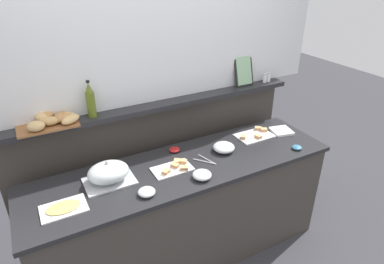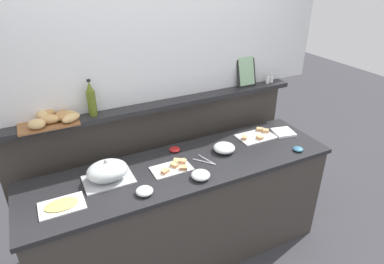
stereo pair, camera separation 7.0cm
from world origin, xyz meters
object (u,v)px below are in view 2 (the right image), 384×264
Objects in this scene: napkin_stack at (283,132)px; olive_oil_bottle at (91,100)px; glass_bowl_large at (201,175)px; sandwich_platter_rear at (256,136)px; glass_bowl_small at (145,191)px; serving_tongs at (206,161)px; glass_bowl_medium at (224,148)px; framed_picture at (246,70)px; salt_shaker at (268,79)px; cold_cuts_platter at (62,205)px; sandwich_platter_front at (173,167)px; condiment_bowl_red at (175,149)px; bread_basket at (53,118)px; pepper_shaker at (272,78)px; serving_cloche at (107,172)px; condiment_bowl_teal at (298,149)px.

olive_oil_bottle is (-1.54, 0.36, 0.46)m from napkin_stack.
olive_oil_bottle is (-0.57, 0.63, 0.45)m from glass_bowl_large.
sandwich_platter_rear is 1.18m from glass_bowl_small.
olive_oil_bottle reaches higher than serving_tongs.
framed_picture is (0.47, 0.43, 0.46)m from glass_bowl_medium.
serving_tongs is at bearing -152.98° from salt_shaker.
cold_cuts_platter is at bearing -165.29° from salt_shaker.
glass_bowl_medium is 0.60× the size of framed_picture.
sandwich_platter_front is 0.77m from olive_oil_bottle.
sandwich_platter_front is 1.15m from framed_picture.
olive_oil_bottle reaches higher than cold_cuts_platter.
bread_basket reaches higher than condiment_bowl_red.
sandwich_platter_front is at bearing -160.09° from pepper_shaker.
serving_cloche is at bearing -93.11° from olive_oil_bottle.
condiment_bowl_red is (0.91, 0.31, 0.01)m from cold_cuts_platter.
sandwich_platter_rear is at bearing 24.47° from glass_bowl_large.
framed_picture reaches higher than pepper_shaker.
sandwich_platter_front is (-0.85, -0.13, 0.00)m from sandwich_platter_rear.
salt_shaker is (1.62, 0.37, 0.32)m from serving_cloche.
pepper_shaker is (1.66, 0.37, 0.32)m from serving_cloche.
serving_tongs is 1.15m from bread_basket.
glass_bowl_small is 1.32× the size of pepper_shaker.
framed_picture is at bearing 112.75° from napkin_stack.
napkin_stack is 0.39× the size of bread_basket.
salt_shaker is 0.25m from framed_picture.
bread_basket is at bearing 149.06° from sandwich_platter_front.
salt_shaker is at bearing 11.20° from condiment_bowl_red.
framed_picture reaches higher than olive_oil_bottle.
cold_cuts_platter is at bearing 175.73° from condiment_bowl_teal.
salt_shaker is 1.00× the size of pepper_shaker.
glass_bowl_large is (0.12, -0.20, 0.01)m from sandwich_platter_front.
salt_shaker is (1.16, 0.44, 0.38)m from sandwich_platter_front.
glass_bowl_medium is (-0.38, -0.09, 0.02)m from sandwich_platter_rear.
pepper_shaker reaches higher than sandwich_platter_rear.
salt_shaker is 0.20× the size of bread_basket.
framed_picture reaches higher than serving_tongs.
bread_basket is (-0.84, 0.21, 0.37)m from condiment_bowl_red.
napkin_stack is (0.25, -0.06, 0.00)m from sandwich_platter_rear.
glass_bowl_large is at bearing 179.04° from condiment_bowl_teal.
salt_shaker is (1.04, 0.21, 0.38)m from condiment_bowl_red.
condiment_bowl_red is (-0.73, 0.10, 0.01)m from sandwich_platter_rear.
serving_tongs is 2.09× the size of salt_shaker.
glass_bowl_small is at bearing 178.95° from condiment_bowl_teal.
glass_bowl_small is (0.18, -0.26, -0.05)m from serving_cloche.
glass_bowl_large reaches higher than condiment_bowl_red.
sandwich_platter_front is 0.34m from glass_bowl_small.
pepper_shaker reaches higher than glass_bowl_medium.
cold_cuts_platter is 0.95× the size of framed_picture.
glass_bowl_small is at bearing 178.75° from glass_bowl_large.
serving_tongs is at bearing -24.75° from bread_basket.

